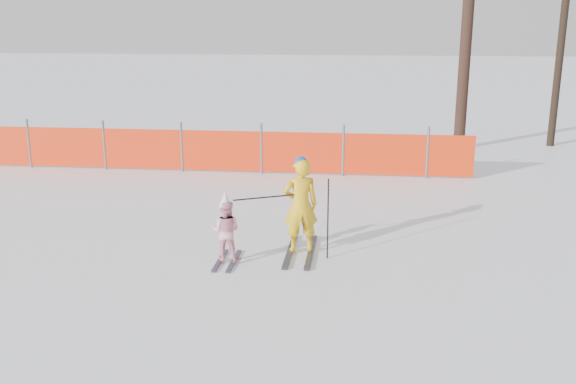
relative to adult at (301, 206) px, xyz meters
name	(u,v)px	position (x,y,z in m)	size (l,w,h in m)	color
ground	(284,261)	(-0.21, -0.42, -0.80)	(120.00, 120.00, 0.00)	white
adult	(301,206)	(0.00, 0.00, 0.00)	(0.64, 1.57, 1.61)	black
child	(226,230)	(-1.11, -0.54, -0.27)	(0.50, 0.95, 1.15)	black
ski_poles	(300,210)	(0.02, -0.23, 0.00)	(1.47, 0.45, 1.31)	black
safety_fence	(124,148)	(-4.99, 5.42, -0.24)	(17.13, 0.06, 1.25)	#595960
tree_trunks	(491,31)	(4.48, 9.42, 2.57)	(3.09, 1.05, 7.22)	black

